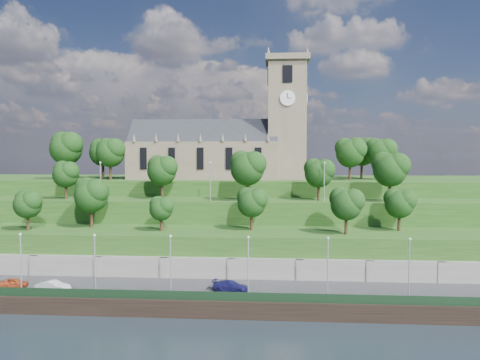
# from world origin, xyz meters

# --- Properties ---
(ground) EXTENTS (320.00, 320.00, 0.00)m
(ground) POSITION_xyz_m (0.00, 0.00, 0.00)
(ground) COLOR black
(ground) RESTS_ON ground
(promenade) EXTENTS (160.00, 12.00, 2.00)m
(promenade) POSITION_xyz_m (0.00, 6.00, 1.00)
(promenade) COLOR #2D2D30
(promenade) RESTS_ON ground
(quay_wall) EXTENTS (160.00, 0.50, 2.20)m
(quay_wall) POSITION_xyz_m (0.00, -0.05, 1.10)
(quay_wall) COLOR black
(quay_wall) RESTS_ON ground
(fence) EXTENTS (160.00, 0.10, 1.20)m
(fence) POSITION_xyz_m (0.00, 0.60, 2.60)
(fence) COLOR black
(fence) RESTS_ON promenade
(retaining_wall) EXTENTS (160.00, 2.10, 5.00)m
(retaining_wall) POSITION_xyz_m (0.00, 11.97, 2.50)
(retaining_wall) COLOR slate
(retaining_wall) RESTS_ON ground
(embankment_lower) EXTENTS (160.00, 12.00, 8.00)m
(embankment_lower) POSITION_xyz_m (0.00, 18.00, 4.00)
(embankment_lower) COLOR #214517
(embankment_lower) RESTS_ON ground
(embankment_upper) EXTENTS (160.00, 10.00, 12.00)m
(embankment_upper) POSITION_xyz_m (0.00, 29.00, 6.00)
(embankment_upper) COLOR #214517
(embankment_upper) RESTS_ON ground
(hilltop) EXTENTS (160.00, 32.00, 15.00)m
(hilltop) POSITION_xyz_m (0.00, 50.00, 7.50)
(hilltop) COLOR #214517
(hilltop) RESTS_ON ground
(church) EXTENTS (38.60, 12.35, 27.60)m
(church) POSITION_xyz_m (0.79, 45.98, 22.52)
(church) COLOR brown
(church) RESTS_ON hilltop
(trees_lower) EXTENTS (64.52, 9.22, 8.39)m
(trees_lower) POSITION_xyz_m (0.05, 18.31, 12.91)
(trees_lower) COLOR black
(trees_lower) RESTS_ON embankment_lower
(trees_upper) EXTENTS (64.70, 8.75, 9.02)m
(trees_upper) POSITION_xyz_m (7.04, 28.05, 17.65)
(trees_upper) COLOR black
(trees_upper) RESTS_ON embankment_upper
(trees_hilltop) EXTENTS (74.19, 16.07, 10.35)m
(trees_hilltop) POSITION_xyz_m (-1.64, 44.30, 21.32)
(trees_hilltop) COLOR black
(trees_hilltop) RESTS_ON hilltop
(lamp_posts_promenade) EXTENTS (60.36, 0.36, 7.91)m
(lamp_posts_promenade) POSITION_xyz_m (-2.00, 2.50, 6.56)
(lamp_posts_promenade) COLOR #B2B2B7
(lamp_posts_promenade) RESTS_ON promenade
(lamp_posts_upper) EXTENTS (40.36, 0.36, 6.99)m
(lamp_posts_upper) POSITION_xyz_m (0.00, 26.00, 16.09)
(lamp_posts_upper) COLOR #B2B2B7
(lamp_posts_upper) RESTS_ON embankment_upper
(car_left) EXTENTS (3.85, 2.07, 1.24)m
(car_left) POSITION_xyz_m (-24.32, 4.80, 2.62)
(car_left) COLOR #A7401B
(car_left) RESTS_ON promenade
(car_middle) EXTENTS (4.71, 2.13, 1.50)m
(car_middle) POSITION_xyz_m (-17.97, 2.99, 2.75)
(car_middle) COLOR #9FA1A4
(car_middle) RESTS_ON promenade
(car_right) EXTENTS (5.13, 2.91, 1.40)m
(car_right) POSITION_xyz_m (5.50, 5.07, 2.70)
(car_right) COLOR #181650
(car_right) RESTS_ON promenade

